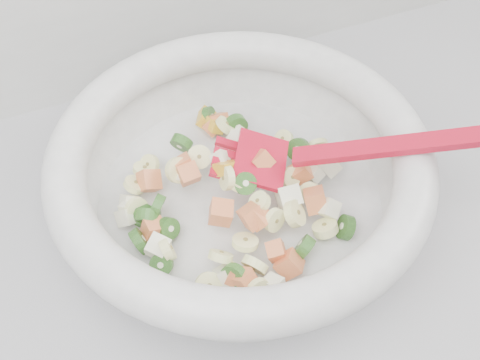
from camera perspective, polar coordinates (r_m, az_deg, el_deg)
name	(u,v)px	position (r m, az deg, el deg)	size (l,w,h in m)	color
mixing_bowl	(240,173)	(0.62, 0.01, 0.66)	(0.43, 0.39, 0.14)	silver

